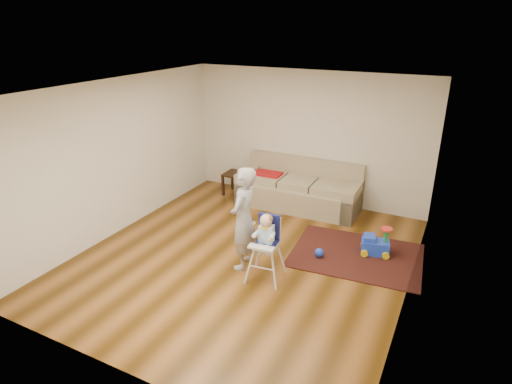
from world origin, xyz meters
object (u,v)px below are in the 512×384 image
at_px(toy_ball, 319,253).
at_px(high_chair, 266,248).
at_px(ride_on_toy, 376,240).
at_px(side_table, 236,183).
at_px(adult, 244,219).
at_px(sofa, 299,185).

distance_m(toy_ball, high_chair, 1.14).
height_order(ride_on_toy, high_chair, high_chair).
height_order(side_table, adult, adult).
distance_m(high_chair, adult, 0.57).
xyz_separation_m(sofa, ride_on_toy, (1.84, -1.25, -0.22)).
bearing_deg(sofa, side_table, 177.66).
height_order(side_table, high_chair, high_chair).
bearing_deg(ride_on_toy, sofa, 131.80).
bearing_deg(side_table, ride_on_toy, -21.09).
xyz_separation_m(side_table, ride_on_toy, (3.33, -1.28, 0.02)).
relative_size(toy_ball, adult, 0.09).
distance_m(side_table, toy_ball, 3.12).
relative_size(toy_ball, high_chair, 0.14).
xyz_separation_m(sofa, toy_ball, (1.06, -1.77, -0.39)).
relative_size(side_table, adult, 0.30).
bearing_deg(high_chair, ride_on_toy, 41.53).
distance_m(sofa, ride_on_toy, 2.24).
bearing_deg(sofa, ride_on_toy, -35.16).
xyz_separation_m(side_table, toy_ball, (2.55, -1.80, -0.15)).
distance_m(sofa, adult, 2.55).
distance_m(sofa, side_table, 1.50).
bearing_deg(side_table, toy_ball, -35.27).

